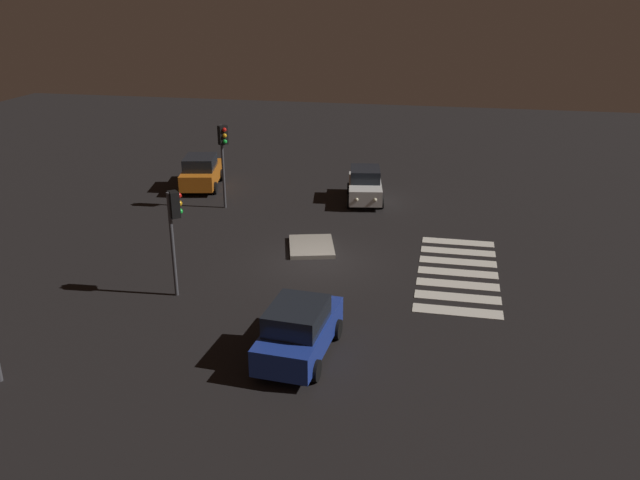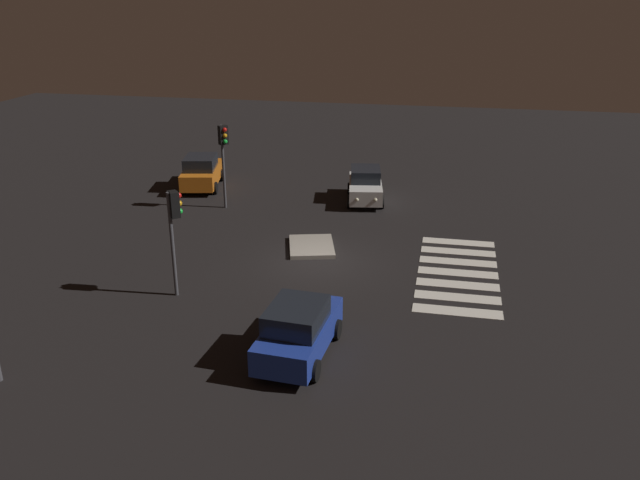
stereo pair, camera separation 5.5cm
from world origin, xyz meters
TOP-DOWN VIEW (x-y plane):
  - ground_plane at (0.00, 0.00)m, footprint 80.00×80.00m
  - traffic_island at (1.45, 0.68)m, footprint 3.00×2.54m
  - car_orange at (9.42, 8.87)m, footprint 4.57×2.70m
  - car_white at (8.83, -0.71)m, footprint 4.22×2.38m
  - car_blue at (-7.44, -0.82)m, footprint 4.31×2.23m
  - traffic_light_north at (6.07, 6.24)m, footprint 0.54×0.54m
  - traffic_light_west at (-4.06, 4.57)m, footprint 0.54×0.53m
  - crosswalk_near at (0.00, -5.72)m, footprint 7.60×3.20m

SIDE VIEW (x-z plane):
  - ground_plane at x=0.00m, z-range 0.00..0.00m
  - crosswalk_near at x=0.00m, z-range 0.00..0.02m
  - traffic_island at x=1.45m, z-range 0.00..0.18m
  - car_white at x=8.83m, z-range -0.02..1.75m
  - car_blue at x=-7.44m, z-range -0.02..1.81m
  - car_orange at x=9.42m, z-range -0.02..1.87m
  - traffic_light_west at x=-4.06m, z-range 1.05..5.09m
  - traffic_light_north at x=6.07m, z-range 1.13..5.50m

